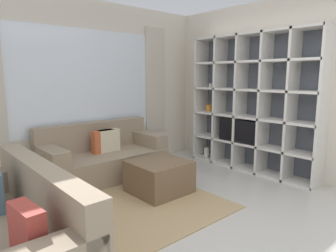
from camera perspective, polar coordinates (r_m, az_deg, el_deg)
name	(u,v)px	position (r m, az deg, el deg)	size (l,w,h in m)	color
ground_plane	(238,245)	(3.04, 13.23, -21.22)	(16.00, 16.00, 0.00)	beige
wall_back	(85,88)	(4.92, -15.51, 7.08)	(5.60, 0.11, 2.70)	beige
wall_right	(248,87)	(5.29, 14.97, 7.18)	(0.07, 4.12, 2.70)	beige
area_rug	(96,211)	(3.67, -13.61, -15.47)	(2.77, 2.16, 0.01)	tan
shelving_unit	(252,104)	(5.02, 15.79, 4.00)	(0.37, 2.23, 2.20)	#515660
couch_main	(103,158)	(4.69, -12.24, -5.95)	(1.84, 0.85, 0.83)	gray
couch_side	(9,236)	(2.79, -27.97, -17.97)	(0.85, 1.95, 0.83)	gray
ottoman	(159,177)	(4.03, -1.68, -9.65)	(0.70, 0.68, 0.43)	brown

